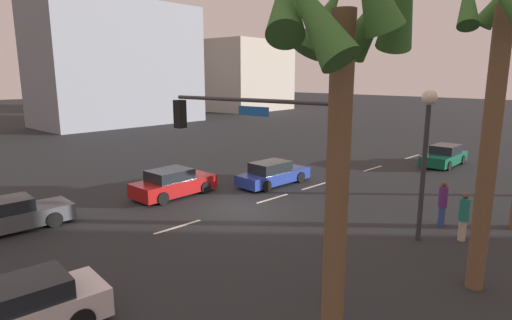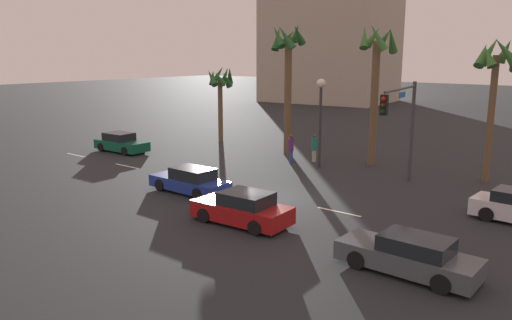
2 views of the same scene
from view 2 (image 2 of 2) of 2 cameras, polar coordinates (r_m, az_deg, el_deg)
The scene contains 19 objects.
ground_plane at distance 25.66m, azimuth 2.30°, elevation -4.37°, with size 220.00×220.00×0.00m, color #232628.
lane_stripe_0 at distance 38.78m, azimuth -19.71°, elevation 0.52°, with size 2.30×0.14×0.01m, color silver.
lane_stripe_1 at distance 34.00m, azimuth -14.41°, elevation -0.68°, with size 2.32×0.14×0.01m, color silver.
lane_stripe_2 at distance 29.26m, azimuth -6.77°, elevation -2.39°, with size 2.37×0.14×0.01m, color silver.
lane_stripe_3 at distance 26.93m, azimuth -1.41°, elevation -3.57°, with size 2.29×0.14×0.01m, color silver.
lane_stripe_4 at distance 23.81m, azimuth 9.38°, elevation -5.82°, with size 2.27×0.14×0.01m, color silver.
car_0 at distance 21.78m, azimuth -1.56°, elevation -5.54°, with size 4.49×2.13×1.43m.
car_2 at distance 26.79m, azimuth -7.45°, elevation -2.38°, with size 4.63×1.83×1.36m.
car_3 at distance 17.78m, azimuth 16.95°, elevation -10.32°, with size 4.69×1.88×1.33m.
car_4 at distance 39.12m, azimuth -15.04°, elevation 1.87°, with size 4.48×1.97×1.42m.
traffic_signal at distance 27.66m, azimuth 16.30°, elevation 4.71°, with size 1.08×6.07×5.71m.
streetlamp at distance 32.34m, azimuth 7.33°, elevation 6.18°, with size 0.56×0.56×5.68m.
pedestrian_0 at distance 34.35m, azimuth 6.61°, elevation 1.43°, with size 0.49×0.49×1.89m.
pedestrian_1 at distance 33.93m, azimuth 3.98°, elevation 1.38°, with size 0.50×0.50×1.91m.
palm_tree_0 at distance 33.50m, azimuth 13.50°, elevation 10.13°, with size 2.57×2.48×9.13m.
palm_tree_1 at distance 36.27m, azimuth 3.54°, elevation 10.90°, with size 2.38×2.46×9.33m.
palm_tree_2 at distance 42.16m, azimuth -4.03°, elevation 8.60°, with size 2.55×2.51×6.32m.
palm_tree_3 at distance 31.03m, azimuth 25.55°, elevation 9.07°, with size 2.55×2.64×8.21m.
building_0 at distance 79.99m, azimuth 8.51°, elevation 14.46°, with size 18.07×13.98×21.89m, color #B2A38E.
Camera 2 is at (14.48, -19.93, 7.18)m, focal length 35.31 mm.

